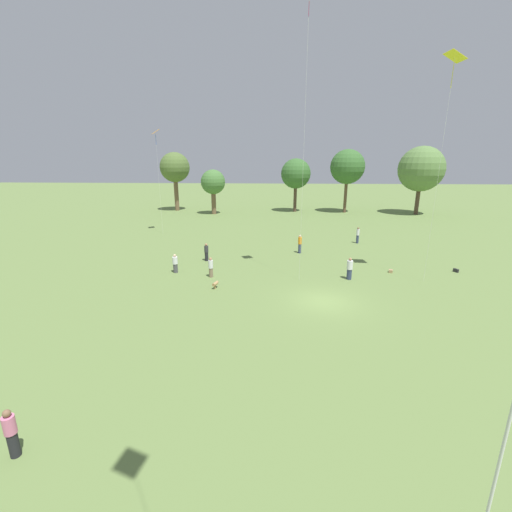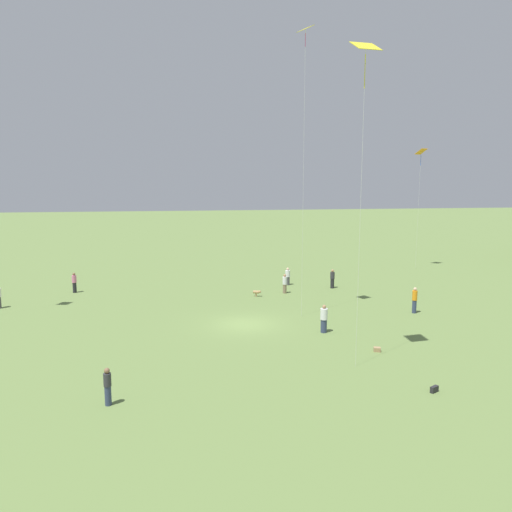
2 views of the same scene
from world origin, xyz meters
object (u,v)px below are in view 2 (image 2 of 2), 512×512
Objects in this scene: person_1 at (285,284)px; person_0 at (415,300)px; picnic_bag_1 at (434,389)px; kite_3 at (305,48)px; kite_0 at (365,57)px; person_7 at (324,319)px; picnic_bag_0 at (377,349)px; person_6 at (74,283)px; dog_0 at (257,292)px; person_5 at (332,279)px; person_8 at (288,277)px; person_3 at (108,386)px; kite_2 at (421,156)px.

person_0 is at bearing 3.87° from person_1.
kite_3 is at bearing -168.05° from picnic_bag_1.
kite_0 is at bearing -146.34° from picnic_bag_1.
person_7 reaches higher than picnic_bag_0.
dog_0 is at bearing 175.80° from person_6.
kite_3 is (8.32, -4.88, 17.09)m from person_5.
person_8 is at bearing -176.28° from picnic_bag_1.
person_1 is 0.98× the size of person_5.
person_5 is (-20.66, 16.44, -0.01)m from person_3.
person_7 reaches higher than person_1.
person_8 is 20.00m from kite_3.
person_3 reaches higher than picnic_bag_1.
person_1 reaches higher than picnic_bag_1.
person_0 is 0.15× the size of kite_2.
person_8 is 20.01m from kite_2.
person_7 reaches higher than picnic_bag_1.
kite_2 is at bearing -65.87° from person_3.
kite_0 is at bearing -98.89° from person_3.
kite_2 reaches higher than picnic_bag_1.
person_0 is 12.78m from person_8.
kite_3 reaches higher than person_0.
person_0 is 21.90m from kite_2.
person_7 is (-8.40, 12.00, 0.03)m from person_3.
kite_0 reaches higher than kite_2.
picnic_bag_0 is (3.85, 1.94, -0.75)m from person_7.
person_3 is 14.42m from picnic_bag_1.
person_1 is at bearing -179.72° from person_6.
picnic_bag_0 is (16.11, -2.50, -0.71)m from person_5.
person_8 is at bearing 125.73° from kite_0.
dog_0 is (-10.19, -2.60, -0.51)m from person_7.
kite_3 reaches higher than picnic_bag_1.
person_0 is at bearing 157.21° from picnic_bag_1.
person_7 is at bearing -76.32° from person_3.
kite_0 is 34.26× the size of picnic_bag_1.
person_5 is at bearing 171.17° from picnic_bag_0.
kite_3 is 29.33× the size of dog_0.
person_6 is (-2.99, -17.52, 0.04)m from person_1.
person_5 is 3.68× the size of picnic_bag_0.
person_5 is at bearing 63.48° from person_1.
dog_0 is at bearing -114.23° from person_1.
picnic_bag_1 is at bearing -18.11° from kite_0.
person_7 is 3.81× the size of picnic_bag_1.
picnic_bag_1 is at bearing -48.97° from person_0.
person_3 is at bearing -129.36° from kite_0.
dog_0 is at bearing -162.06° from picnic_bag_0.
person_3 is 23.08m from person_6.
person_5 is at bearing 171.38° from kite_3.
kite_0 reaches higher than person_1.
kite_3 is at bearing -163.01° from picnic_bag_0.
person_8 reaches higher than picnic_bag_0.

